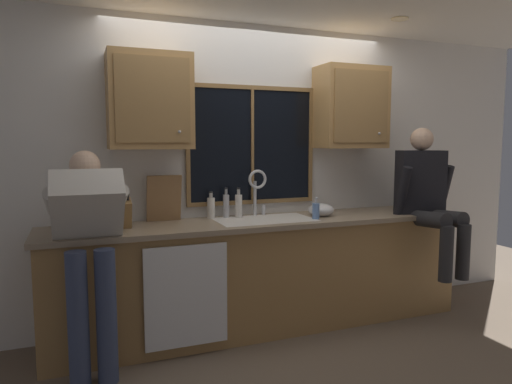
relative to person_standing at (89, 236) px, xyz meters
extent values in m
cube|color=silver|center=(1.38, 0.64, 0.34)|extent=(5.87, 0.12, 2.55)
cylinder|color=#FFEAB2|center=(2.43, -0.02, 1.61)|extent=(0.14, 0.14, 0.01)
cube|color=black|center=(1.37, 0.58, 0.59)|extent=(1.10, 0.02, 0.95)
cube|color=olive|center=(1.37, 0.57, 1.08)|extent=(1.17, 0.02, 0.04)
cube|color=olive|center=(1.37, 0.57, 0.09)|extent=(1.17, 0.02, 0.04)
cube|color=olive|center=(0.80, 0.57, 0.59)|extent=(0.03, 0.02, 0.95)
cube|color=olive|center=(1.94, 0.57, 0.59)|extent=(0.03, 0.02, 0.95)
cube|color=olive|center=(1.37, 0.56, 0.59)|extent=(0.02, 0.02, 0.95)
cube|color=#A07744|center=(1.38, 0.29, -0.50)|extent=(3.47, 0.58, 0.88)
cube|color=gray|center=(1.38, 0.27, -0.04)|extent=(3.53, 0.62, 0.04)
cube|color=white|center=(0.64, -0.02, -0.48)|extent=(0.60, 0.02, 0.74)
cube|color=#B2844C|center=(0.48, 0.42, 0.92)|extent=(0.62, 0.33, 0.72)
cube|color=#9D7443|center=(0.48, 0.25, 0.92)|extent=(0.54, 0.01, 0.62)
sphere|color=#B2B2B7|center=(0.67, 0.24, 0.69)|extent=(0.02, 0.02, 0.02)
cube|color=#B2844C|center=(2.26, 0.42, 0.92)|extent=(0.62, 0.33, 0.72)
cube|color=#9D7443|center=(2.26, 0.25, 0.92)|extent=(0.54, 0.01, 0.62)
sphere|color=#B2B2B7|center=(2.45, 0.24, 0.69)|extent=(0.02, 0.02, 0.02)
cube|color=white|center=(1.37, 0.28, -0.03)|extent=(0.80, 0.46, 0.02)
cube|color=beige|center=(1.17, 0.28, -0.13)|extent=(0.36, 0.42, 0.20)
cube|color=beige|center=(1.57, 0.28, -0.13)|extent=(0.36, 0.42, 0.20)
cube|color=white|center=(1.37, 0.28, -0.13)|extent=(0.04, 0.42, 0.20)
cylinder|color=silver|center=(1.37, 0.50, 0.13)|extent=(0.03, 0.03, 0.30)
torus|color=silver|center=(1.37, 0.44, 0.30)|extent=(0.16, 0.02, 0.16)
cylinder|color=silver|center=(1.45, 0.50, 0.03)|extent=(0.03, 0.03, 0.09)
cylinder|color=#384260|center=(-0.08, -0.18, -0.50)|extent=(0.13, 0.13, 0.88)
cylinder|color=#384260|center=(0.09, -0.18, -0.50)|extent=(0.13, 0.13, 0.88)
cube|color=beige|center=(0.00, 0.02, 0.16)|extent=(0.44, 0.55, 0.58)
sphere|color=beige|center=(0.00, 0.28, 0.45)|extent=(0.21, 0.21, 0.21)
cylinder|color=beige|center=(-0.22, 0.20, 0.21)|extent=(0.09, 0.52, 0.26)
cylinder|color=beige|center=(0.22, 0.20, 0.21)|extent=(0.09, 0.52, 0.26)
cylinder|color=#262628|center=(2.72, -0.11, -0.04)|extent=(0.14, 0.43, 0.16)
cylinder|color=#262628|center=(2.90, -0.11, -0.04)|extent=(0.14, 0.43, 0.16)
cylinder|color=#262628|center=(2.72, -0.32, -0.29)|extent=(0.11, 0.11, 0.46)
cylinder|color=#262628|center=(2.90, -0.32, -0.29)|extent=(0.11, 0.11, 0.46)
cube|color=black|center=(2.81, 0.11, 0.26)|extent=(0.44, 0.30, 0.56)
sphere|color=beige|center=(2.81, 0.11, 0.64)|extent=(0.20, 0.20, 0.20)
cylinder|color=black|center=(2.58, 0.06, 0.18)|extent=(0.08, 0.20, 0.47)
cylinder|color=black|center=(3.04, 0.06, 0.18)|extent=(0.08, 0.20, 0.47)
cube|color=olive|center=(0.25, 0.31, 0.09)|extent=(0.12, 0.18, 0.25)
cylinder|color=black|center=(0.21, 0.25, 0.24)|extent=(0.02, 0.05, 0.09)
cylinder|color=black|center=(0.25, 0.25, 0.23)|extent=(0.02, 0.04, 0.08)
cylinder|color=black|center=(0.28, 0.25, 0.22)|extent=(0.02, 0.04, 0.06)
cube|color=#997047|center=(0.59, 0.49, 0.17)|extent=(0.27, 0.10, 0.38)
ellipsoid|color=silver|center=(1.90, 0.29, 0.03)|extent=(0.22, 0.22, 0.11)
cylinder|color=#668CCC|center=(1.78, 0.15, 0.05)|extent=(0.06, 0.06, 0.13)
cylinder|color=silver|center=(1.78, 0.15, 0.13)|extent=(0.02, 0.02, 0.04)
cylinder|color=silver|center=(1.78, 0.14, 0.16)|extent=(0.01, 0.04, 0.01)
cylinder|color=#B7B7BC|center=(1.11, 0.49, 0.08)|extent=(0.05, 0.05, 0.19)
cylinder|color=#929296|center=(1.11, 0.49, 0.20)|extent=(0.02, 0.02, 0.05)
cylinder|color=black|center=(1.11, 0.49, 0.23)|extent=(0.03, 0.03, 0.01)
cylinder|color=silver|center=(1.20, 0.45, 0.08)|extent=(0.06, 0.06, 0.19)
cylinder|color=#B3AFA7|center=(1.20, 0.45, 0.20)|extent=(0.03, 0.03, 0.05)
cylinder|color=black|center=(1.20, 0.45, 0.23)|extent=(0.03, 0.03, 0.01)
cylinder|color=silver|center=(0.98, 0.50, 0.07)|extent=(0.06, 0.06, 0.17)
cylinder|color=#B3AFA7|center=(0.98, 0.50, 0.18)|extent=(0.03, 0.03, 0.04)
cylinder|color=black|center=(0.98, 0.50, 0.20)|extent=(0.03, 0.03, 0.01)
camera|label=1|loc=(-0.07, -3.19, 0.61)|focal=32.52mm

